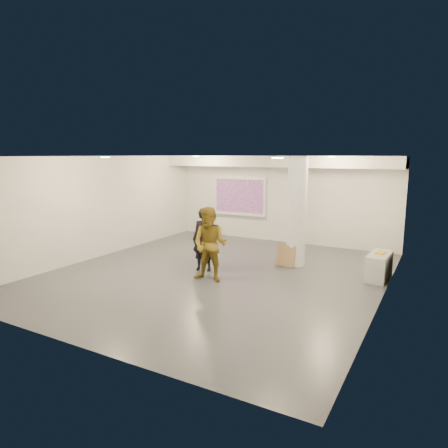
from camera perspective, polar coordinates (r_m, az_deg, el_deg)
The scene contains 19 objects.
floor at distance 10.39m, azimuth -1.08°, elevation -7.14°, with size 8.00×9.00×0.01m, color #3A3D42.
ceiling at distance 9.93m, azimuth -1.14°, elevation 9.64°, with size 8.00×9.00×0.01m, color white.
wall_back at distance 14.09m, azimuth 8.13°, elevation 3.52°, with size 8.00×0.01×3.00m, color silver.
wall_front at distance 6.63m, azimuth -21.07°, elevation -4.26°, with size 8.00×0.01×3.00m, color silver.
wall_left at distance 12.53m, azimuth -17.16°, elevation 2.38°, with size 0.01×9.00×3.00m, color silver.
wall_right at distance 8.78m, azimuth 22.10°, elevation -0.97°, with size 0.01×9.00×3.00m, color silver.
soffit_band at distance 13.49m, azimuth 7.42°, elevation 8.87°, with size 8.00×1.10×0.36m, color silver.
downlight_nw at distance 13.21m, azimuth -3.98°, elevation 9.61°, with size 0.22×0.22×0.02m, color #FFFA8F.
downlight_ne at distance 11.43m, azimuth 15.12°, elevation 9.25°, with size 0.22×0.22×0.02m, color #FFFA8F.
downlight_sw at distance 10.09m, azimuth -16.59°, elevation 9.13°, with size 0.22×0.22×0.02m, color #FFFA8F.
downlight_se at distance 7.62m, azimuth 7.66°, elevation 9.32°, with size 0.22×0.22×0.02m, color #FFFA8F.
column at distance 11.07m, azimuth 10.37°, elevation 1.72°, with size 0.52×0.52×3.00m, color silver.
projection_screen at distance 14.69m, azimuth 2.22°, elevation 3.97°, with size 2.10×0.13×1.42m.
credenza at distance 10.60m, azimuth 21.26°, elevation -5.66°, with size 0.46×1.11×0.65m, color #A2A4A8.
postit_pad at distance 10.55m, azimuth 21.46°, elevation -3.85°, with size 0.21×0.28×0.03m, color gold.
cardboard_back at distance 11.20m, azimuth 9.13°, elevation -4.41°, with size 0.55×0.05×0.59m, color olive.
cardboard_front at distance 11.12m, azimuth 8.81°, elevation -4.52°, with size 0.55×0.05×0.60m, color olive.
woman at distance 10.53m, azimuth -2.90°, elevation -2.24°, with size 0.61×0.40×1.66m, color black.
man at distance 9.62m, azimuth -2.00°, elevation -2.95°, with size 0.88×0.69×1.81m, color olive.
Camera 1 is at (4.99, -8.59, 3.05)m, focal length 32.00 mm.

